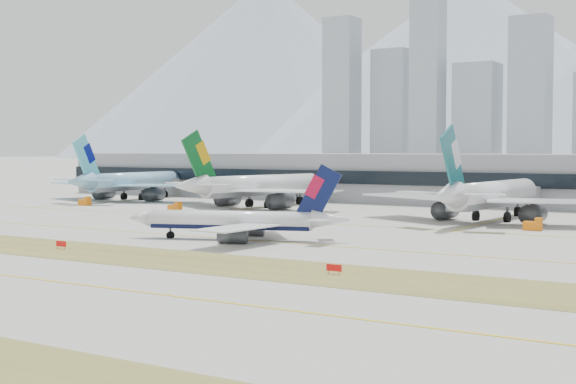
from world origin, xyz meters
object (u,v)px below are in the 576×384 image
Objects in this scene: widebody_korean at (131,183)px; widebody_cathay at (490,196)px; taxiing_airliner at (238,221)px; widebody_eva at (256,187)px; terminal at (449,178)px.

widebody_cathay is at bearing -101.18° from widebody_korean.
widebody_eva is (-42.82, 69.07, 2.43)m from taxiing_airliner.
taxiing_airliner is at bearing -87.52° from terminal.
terminal is (37.59, 51.40, 1.71)m from widebody_eva.
widebody_eva is at bearing -77.86° from taxiing_airliner.
widebody_eva reaches higher than widebody_korean.
taxiing_airliner is 0.67× the size of widebody_korean.
widebody_eva reaches higher than taxiing_airliner.
terminal reaches higher than taxiing_airliner.
taxiing_airliner is 66.23m from widebody_cathay.
taxiing_airliner is 0.66× the size of widebody_cathay.
widebody_eva is 0.21× the size of terminal.
taxiing_airliner is at bearing -132.37° from widebody_korean.
widebody_korean reaches higher than terminal.
widebody_cathay reaches higher than widebody_korean.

